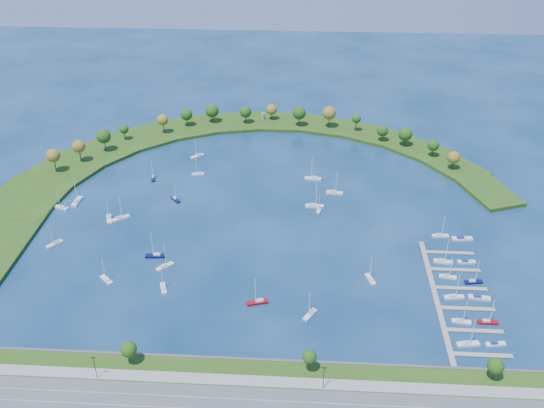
# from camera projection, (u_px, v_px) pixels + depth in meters

# --- Properties ---
(ground) EXTENTS (700.00, 700.00, 0.00)m
(ground) POSITION_uv_depth(u_px,v_px,m) (262.00, 215.00, 314.84)
(ground) COLOR #082B46
(ground) RESTS_ON ground
(south_shoreline) EXTENTS (420.00, 43.10, 11.60)m
(south_shoreline) POSITION_uv_depth(u_px,v_px,m) (235.00, 404.00, 209.07)
(south_shoreline) COLOR #244913
(south_shoreline) RESTS_ON ground
(breakwater) EXTENTS (286.74, 247.64, 2.00)m
(breakwater) POSITION_uv_depth(u_px,v_px,m) (189.00, 167.00, 358.44)
(breakwater) COLOR #244913
(breakwater) RESTS_ON ground
(breakwater_trees) EXTENTS (234.30, 90.47, 14.55)m
(breakwater_trees) POSITION_uv_depth(u_px,v_px,m) (254.00, 126.00, 386.30)
(breakwater_trees) COLOR #382314
(breakwater_trees) RESTS_ON breakwater
(harbor_tower) EXTENTS (2.60, 2.60, 4.23)m
(harbor_tower) POSITION_uv_depth(u_px,v_px,m) (263.00, 116.00, 416.00)
(harbor_tower) COLOR gray
(harbor_tower) RESTS_ON breakwater
(dock_system) EXTENTS (24.28, 82.00, 1.60)m
(dock_system) POSITION_uv_depth(u_px,v_px,m) (453.00, 298.00, 258.04)
(dock_system) COLOR gray
(dock_system) RESTS_ON ground
(moored_boat_0) EXTENTS (7.71, 7.48, 12.34)m
(moored_boat_0) POSITION_uv_depth(u_px,v_px,m) (197.00, 156.00, 371.84)
(moored_boat_0) COLOR white
(moored_boat_0) RESTS_ON ground
(moored_boat_1) EXTENTS (9.26, 3.55, 13.28)m
(moored_boat_1) POSITION_uv_depth(u_px,v_px,m) (334.00, 192.00, 333.53)
(moored_boat_1) COLOR white
(moored_boat_1) RESTS_ON ground
(moored_boat_2) EXTENTS (6.31, 6.94, 10.80)m
(moored_boat_2) POSITION_uv_depth(u_px,v_px,m) (175.00, 199.00, 327.41)
(moored_boat_2) COLOR #090E3B
(moored_boat_2) RESTS_ON ground
(moored_boat_3) EXTENTS (4.86, 8.66, 12.27)m
(moored_boat_3) POSITION_uv_depth(u_px,v_px,m) (109.00, 218.00, 310.74)
(moored_boat_3) COLOR white
(moored_boat_3) RESTS_ON ground
(moored_boat_4) EXTENTS (8.69, 7.78, 13.44)m
(moored_boat_4) POSITION_uv_depth(u_px,v_px,m) (121.00, 218.00, 311.08)
(moored_boat_4) COLOR white
(moored_boat_4) RESTS_ON ground
(moored_boat_5) EXTENTS (7.31, 3.18, 10.40)m
(moored_boat_5) POSITION_uv_depth(u_px,v_px,m) (198.00, 173.00, 352.32)
(moored_boat_5) COLOR white
(moored_boat_5) RESTS_ON ground
(moored_boat_6) EXTENTS (9.30, 5.00, 13.16)m
(moored_boat_6) POSITION_uv_depth(u_px,v_px,m) (258.00, 302.00, 255.01)
(moored_boat_6) COLOR maroon
(moored_boat_6) RESTS_ON ground
(moored_boat_7) EXTENTS (9.45, 3.37, 13.61)m
(moored_boat_7) POSITION_uv_depth(u_px,v_px,m) (313.00, 178.00, 347.34)
(moored_boat_7) COLOR white
(moored_boat_7) RESTS_ON ground
(moored_boat_8) EXTENTS (6.69, 7.64, 11.72)m
(moored_boat_8) POSITION_uv_depth(u_px,v_px,m) (55.00, 243.00, 291.68)
(moored_boat_8) COLOR white
(moored_boat_8) RESTS_ON ground
(moored_boat_9) EXTENTS (7.14, 6.87, 11.39)m
(moored_boat_9) POSITION_uv_depth(u_px,v_px,m) (106.00, 279.00, 268.08)
(moored_boat_9) COLOR white
(moored_boat_9) RESTS_ON ground
(moored_boat_10) EXTENTS (5.96, 7.86, 11.55)m
(moored_boat_10) POSITION_uv_depth(u_px,v_px,m) (310.00, 314.00, 248.51)
(moored_boat_10) COLOR white
(moored_boat_10) RESTS_ON ground
(moored_boat_11) EXTENTS (3.79, 7.83, 11.09)m
(moored_boat_11) POSITION_uv_depth(u_px,v_px,m) (153.00, 178.00, 347.94)
(moored_boat_11) COLOR #090E3B
(moored_boat_11) RESTS_ON ground
(moored_boat_12) EXTENTS (3.49, 6.97, 9.88)m
(moored_boat_12) POSITION_uv_depth(u_px,v_px,m) (319.00, 209.00, 318.56)
(moored_boat_12) COLOR white
(moored_boat_12) RESTS_ON ground
(moored_boat_13) EXTENTS (3.11, 9.80, 14.25)m
(moored_boat_13) POSITION_uv_depth(u_px,v_px,m) (77.00, 201.00, 325.24)
(moored_boat_13) COLOR white
(moored_boat_13) RESTS_ON ground
(moored_boat_14) EXTENTS (9.51, 2.68, 13.98)m
(moored_boat_14) POSITION_uv_depth(u_px,v_px,m) (314.00, 206.00, 321.40)
(moored_boat_14) COLOR white
(moored_boat_14) RESTS_ON ground
(moored_boat_15) EXTENTS (4.52, 7.84, 11.12)m
(moored_boat_15) POSITION_uv_depth(u_px,v_px,m) (163.00, 288.00, 263.01)
(moored_boat_15) COLOR white
(moored_boat_15) RESTS_ON ground
(moored_boat_16) EXTENTS (7.70, 7.77, 12.56)m
(moored_boat_16) POSITION_uv_depth(u_px,v_px,m) (165.00, 266.00, 276.25)
(moored_boat_16) COLOR white
(moored_boat_16) RESTS_ON ground
(moored_boat_17) EXTENTS (8.59, 5.04, 12.20)m
(moored_boat_17) POSITION_uv_depth(u_px,v_px,m) (61.00, 207.00, 320.17)
(moored_boat_17) COLOR white
(moored_boat_17) RESTS_ON ground
(moored_boat_18) EXTENTS (9.13, 3.10, 13.21)m
(moored_boat_18) POSITION_uv_depth(u_px,v_px,m) (155.00, 255.00, 283.24)
(moored_boat_18) COLOR #090E3B
(moored_boat_18) RESTS_ON ground
(moored_boat_19) EXTENTS (4.60, 8.07, 11.44)m
(moored_boat_19) POSITION_uv_depth(u_px,v_px,m) (370.00, 279.00, 268.41)
(moored_boat_19) COLOR white
(moored_boat_19) RESTS_ON ground
(docked_boat_0) EXTENTS (8.94, 3.79, 12.73)m
(docked_boat_0) POSITION_uv_depth(u_px,v_px,m) (468.00, 343.00, 233.95)
(docked_boat_0) COLOR white
(docked_boat_0) RESTS_ON ground
(docked_boat_1) EXTENTS (7.83, 3.32, 1.55)m
(docked_boat_1) POSITION_uv_depth(u_px,v_px,m) (495.00, 344.00, 234.25)
(docked_boat_1) COLOR white
(docked_boat_1) RESTS_ON ground
(docked_boat_2) EXTENTS (7.75, 3.05, 11.08)m
(docked_boat_2) POSITION_uv_depth(u_px,v_px,m) (461.00, 321.00, 244.98)
(docked_boat_2) COLOR white
(docked_boat_2) RESTS_ON ground
(docked_boat_3) EXTENTS (8.01, 2.38, 11.71)m
(docked_boat_3) POSITION_uv_depth(u_px,v_px,m) (488.00, 321.00, 244.62)
(docked_boat_3) COLOR maroon
(docked_boat_3) RESTS_ON ground
(docked_boat_4) EXTENTS (8.58, 3.44, 12.26)m
(docked_boat_4) POSITION_uv_depth(u_px,v_px,m) (454.00, 296.00, 257.87)
(docked_boat_4) COLOR white
(docked_boat_4) RESTS_ON ground
(docked_boat_5) EXTENTS (9.25, 3.50, 1.84)m
(docked_boat_5) POSITION_uv_depth(u_px,v_px,m) (479.00, 298.00, 257.65)
(docked_boat_5) COLOR white
(docked_boat_5) RESTS_ON ground
(docked_boat_6) EXTENTS (7.77, 3.24, 11.08)m
(docked_boat_6) POSITION_uv_depth(u_px,v_px,m) (448.00, 276.00, 269.89)
(docked_boat_6) COLOR white
(docked_boat_6) RESTS_ON ground
(docked_boat_7) EXTENTS (8.00, 3.35, 11.41)m
(docked_boat_7) POSITION_uv_depth(u_px,v_px,m) (474.00, 281.00, 266.76)
(docked_boat_7) COLOR #090E3B
(docked_boat_7) RESTS_ON ground
(docked_boat_8) EXTENTS (8.86, 3.49, 12.67)m
(docked_boat_8) POSITION_uv_depth(u_px,v_px,m) (443.00, 261.00, 279.45)
(docked_boat_8) COLOR white
(docked_boat_8) RESTS_ON ground
(docked_boat_9) EXTENTS (8.22, 2.80, 1.65)m
(docked_boat_9) POSITION_uv_depth(u_px,v_px,m) (466.00, 262.00, 279.40)
(docked_boat_9) COLOR white
(docked_boat_9) RESTS_ON ground
(docked_boat_10) EXTENTS (8.17, 3.00, 11.75)m
(docked_boat_10) POSITION_uv_depth(u_px,v_px,m) (440.00, 235.00, 297.61)
(docked_boat_10) COLOR white
(docked_boat_10) RESTS_ON ground
(docked_boat_11) EXTENTS (9.98, 3.58, 1.99)m
(docked_boat_11) POSITION_uv_depth(u_px,v_px,m) (462.00, 239.00, 295.41)
(docked_boat_11) COLOR white
(docked_boat_11) RESTS_ON ground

